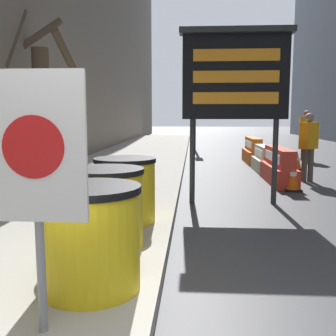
# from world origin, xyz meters

# --- Properties ---
(bare_tree) EXTENTS (1.83, 1.90, 3.98)m
(bare_tree) POSITION_xyz_m (-3.18, 6.44, 2.06)
(bare_tree) COLOR #4C3D2D
(bare_tree) RESTS_ON sidewalk_left
(barrel_drum_foreground) EXTENTS (0.87, 0.87, 0.89)m
(barrel_drum_foreground) POSITION_xyz_m (-0.58, 0.75, 0.60)
(barrel_drum_foreground) COLOR yellow
(barrel_drum_foreground) RESTS_ON sidewalk_left
(barrel_drum_middle) EXTENTS (0.87, 0.87, 0.89)m
(barrel_drum_middle) POSITION_xyz_m (-0.69, 1.85, 0.60)
(barrel_drum_middle) COLOR yellow
(barrel_drum_middle) RESTS_ON sidewalk_left
(barrel_drum_back) EXTENTS (0.87, 0.87, 0.89)m
(barrel_drum_back) POSITION_xyz_m (-0.66, 2.94, 0.60)
(barrel_drum_back) COLOR yellow
(barrel_drum_back) RESTS_ON sidewalk_left
(warning_sign) EXTENTS (0.68, 0.08, 1.76)m
(warning_sign) POSITION_xyz_m (-0.73, 0.05, 1.34)
(warning_sign) COLOR gray
(warning_sign) RESTS_ON sidewalk_left
(message_board) EXTENTS (2.02, 0.36, 3.17)m
(message_board) POSITION_xyz_m (1.03, 4.88, 2.33)
(message_board) COLOR #28282B
(message_board) RESTS_ON ground_plane
(jersey_barrier_red_striped) EXTENTS (0.53, 2.12, 0.86)m
(jersey_barrier_red_striped) POSITION_xyz_m (2.36, 7.23, 0.38)
(jersey_barrier_red_striped) COLOR red
(jersey_barrier_red_striped) RESTS_ON ground_plane
(jersey_barrier_cream) EXTENTS (0.52, 1.62, 0.76)m
(jersey_barrier_cream) POSITION_xyz_m (2.36, 9.29, 0.33)
(jersey_barrier_cream) COLOR beige
(jersey_barrier_cream) RESTS_ON ground_plane
(jersey_barrier_orange_far) EXTENTS (0.53, 1.96, 0.88)m
(jersey_barrier_orange_far) POSITION_xyz_m (2.36, 11.43, 0.39)
(jersey_barrier_orange_far) COLOR orange
(jersey_barrier_orange_far) RESTS_ON ground_plane
(traffic_cone_near) EXTENTS (0.33, 0.33, 0.58)m
(traffic_cone_near) POSITION_xyz_m (3.43, 9.64, 0.28)
(traffic_cone_near) COLOR black
(traffic_cone_near) RESTS_ON ground_plane
(traffic_cone_mid) EXTENTS (0.36, 0.36, 0.65)m
(traffic_cone_mid) POSITION_xyz_m (2.46, 6.21, 0.32)
(traffic_cone_mid) COLOR black
(traffic_cone_mid) RESTS_ON ground_plane
(traffic_cone_far) EXTENTS (0.39, 0.39, 0.69)m
(traffic_cone_far) POSITION_xyz_m (3.01, 14.92, 0.34)
(traffic_cone_far) COLOR black
(traffic_cone_far) RESTS_ON ground_plane
(traffic_light_near_curb) EXTENTS (0.28, 0.45, 4.15)m
(traffic_light_near_curb) POSITION_xyz_m (0.34, 16.73, 3.00)
(traffic_light_near_curb) COLOR #2D2D30
(traffic_light_near_curb) RESTS_ON ground_plane
(pedestrian_worker) EXTENTS (0.52, 0.36, 1.84)m
(pedestrian_worker) POSITION_xyz_m (4.39, 12.27, 1.08)
(pedestrian_worker) COLOR #514C42
(pedestrian_worker) RESTS_ON ground_plane
(pedestrian_passerby) EXTENTS (0.51, 0.49, 1.70)m
(pedestrian_passerby) POSITION_xyz_m (3.13, 7.50, 1.00)
(pedestrian_passerby) COLOR #514C42
(pedestrian_passerby) RESTS_ON ground_plane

